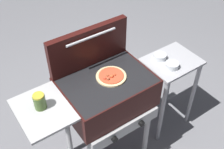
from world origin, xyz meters
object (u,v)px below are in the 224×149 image
pizza_pepperoni (111,76)px  sauce_jar (40,101)px  grill (105,95)px  prep_table (169,80)px  topping_bowl_far (160,57)px  topping_bowl_near (172,65)px

pizza_pepperoni → sauce_jar: sauce_jar is taller
grill → prep_table: 0.71m
pizza_pepperoni → sauce_jar: 0.52m
pizza_pepperoni → prep_table: size_ratio=0.28×
pizza_pepperoni → prep_table: (0.62, 0.00, -0.36)m
topping_bowl_far → pizza_pepperoni: bearing=-171.9°
topping_bowl_far → sauce_jar: bearing=-176.9°
prep_table → grill: bearing=-179.6°
prep_table → pizza_pepperoni: bearing=-179.9°
sauce_jar → topping_bowl_far: bearing=3.1°
grill → topping_bowl_far: 0.61m
prep_table → topping_bowl_near: bearing=-136.9°
grill → sauce_jar: (-0.47, 0.02, 0.20)m
grill → pizza_pepperoni: size_ratio=4.45×
sauce_jar → grill: bearing=-2.9°
sauce_jar → prep_table: size_ratio=0.14×
prep_table → topping_bowl_near: (-0.07, -0.06, 0.24)m
grill → sauce_jar: 0.51m
topping_bowl_near → topping_bowl_far: bearing=91.2°
grill → prep_table: (0.67, 0.00, -0.21)m
topping_bowl_near → sauce_jar: bearing=175.6°
prep_table → topping_bowl_near: topping_bowl_near is taller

